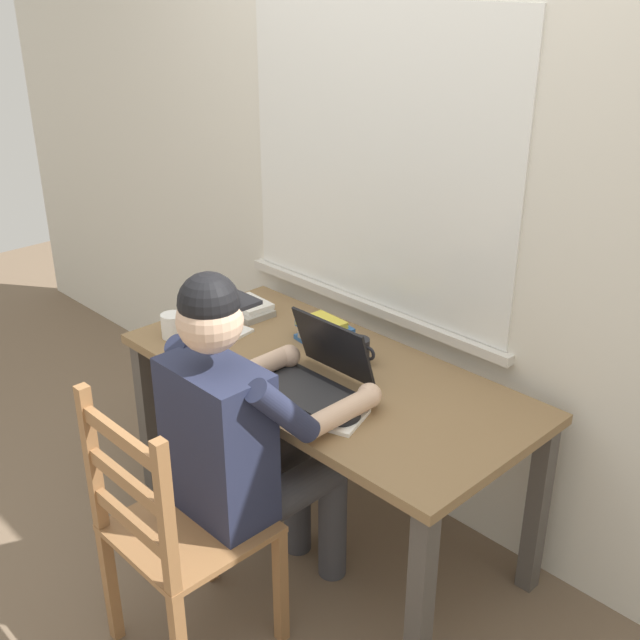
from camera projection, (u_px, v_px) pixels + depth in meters
ground_plane at (324, 530)px, 3.01m from camera, size 8.00×8.00×0.00m
back_wall at (413, 181)px, 2.75m from camera, size 6.00×0.08×2.60m
desk at (325, 392)px, 2.76m from camera, size 1.51×0.72×0.70m
seated_person at (245, 434)px, 2.39m from camera, size 0.50×0.60×1.24m
wooden_chair at (175, 533)px, 2.31m from camera, size 0.42×0.42×0.93m
laptop at (314, 373)px, 2.59m from camera, size 0.33×0.30×0.23m
computer_mouse at (348, 419)px, 2.40m from camera, size 0.06×0.10×0.03m
coffee_mug_white at (173, 326)px, 2.95m from camera, size 0.12×0.09×0.09m
coffee_mug_dark at (359, 350)px, 2.77m from camera, size 0.12×0.08×0.09m
book_stack_main at (323, 331)px, 2.91m from camera, size 0.23×0.18×0.09m
book_stack_side at (248, 308)px, 3.16m from camera, size 0.20×0.16×0.05m
paper_pile_near_laptop at (216, 328)px, 3.02m from camera, size 0.28×0.19×0.01m
paper_pile_back_corner at (333, 416)px, 2.43m from camera, size 0.23×0.22×0.01m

